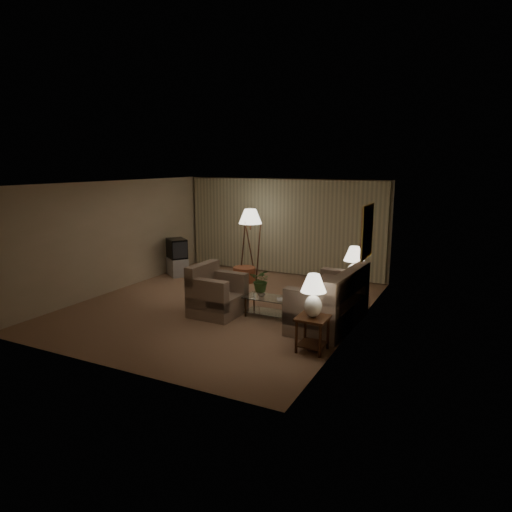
{
  "coord_description": "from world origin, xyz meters",
  "views": [
    {
      "loc": [
        5.03,
        -8.39,
        3.12
      ],
      "look_at": [
        0.55,
        0.6,
        1.06
      ],
      "focal_mm": 32.0,
      "sensor_mm": 36.0,
      "label": 1
    }
  ],
  "objects_px": {
    "crt_tv": "(177,248)",
    "floor_lamp": "(250,243)",
    "side_table_far": "(353,290)",
    "sofa": "(329,303)",
    "armchair": "(218,295)",
    "tv_cabinet": "(177,266)",
    "coffee_table": "(268,304)",
    "side_table_near": "(312,328)",
    "table_lamp_far": "(354,261)",
    "ottoman": "(244,274)",
    "table_lamp_near": "(313,292)",
    "vase": "(261,293)"
  },
  "relations": [
    {
      "from": "armchair",
      "to": "floor_lamp",
      "type": "height_order",
      "value": "floor_lamp"
    },
    {
      "from": "sofa",
      "to": "tv_cabinet",
      "type": "relative_size",
      "value": 2.52
    },
    {
      "from": "tv_cabinet",
      "to": "ottoman",
      "type": "relative_size",
      "value": 1.42
    },
    {
      "from": "table_lamp_near",
      "to": "ottoman",
      "type": "height_order",
      "value": "table_lamp_near"
    },
    {
      "from": "side_table_far",
      "to": "table_lamp_far",
      "type": "xyz_separation_m",
      "value": [
        0.0,
        0.0,
        0.65
      ]
    },
    {
      "from": "crt_tv",
      "to": "floor_lamp",
      "type": "xyz_separation_m",
      "value": [
        2.04,
        0.55,
        0.23
      ]
    },
    {
      "from": "coffee_table",
      "to": "vase",
      "type": "relative_size",
      "value": 5.96
    },
    {
      "from": "sofa",
      "to": "side_table_far",
      "type": "xyz_separation_m",
      "value": [
        0.15,
        1.25,
        -0.05
      ]
    },
    {
      "from": "crt_tv",
      "to": "ottoman",
      "type": "bearing_deg",
      "value": 42.99
    },
    {
      "from": "floor_lamp",
      "to": "vase",
      "type": "relative_size",
      "value": 11.68
    },
    {
      "from": "armchair",
      "to": "table_lamp_near",
      "type": "relative_size",
      "value": 1.43
    },
    {
      "from": "table_lamp_near",
      "to": "tv_cabinet",
      "type": "relative_size",
      "value": 0.87
    },
    {
      "from": "side_table_near",
      "to": "floor_lamp",
      "type": "xyz_separation_m",
      "value": [
        -3.16,
        3.89,
        0.59
      ]
    },
    {
      "from": "tv_cabinet",
      "to": "crt_tv",
      "type": "relative_size",
      "value": 1.09
    },
    {
      "from": "table_lamp_near",
      "to": "vase",
      "type": "relative_size",
      "value": 4.49
    },
    {
      "from": "tv_cabinet",
      "to": "ottoman",
      "type": "xyz_separation_m",
      "value": [
        2.03,
        0.2,
        -0.05
      ]
    },
    {
      "from": "armchair",
      "to": "floor_lamp",
      "type": "xyz_separation_m",
      "value": [
        -0.76,
        2.98,
        0.58
      ]
    },
    {
      "from": "tv_cabinet",
      "to": "armchair",
      "type": "bearing_deg",
      "value": -3.77
    },
    {
      "from": "side_table_far",
      "to": "sofa",
      "type": "bearing_deg",
      "value": -96.84
    },
    {
      "from": "coffee_table",
      "to": "crt_tv",
      "type": "xyz_separation_m",
      "value": [
        -3.79,
        2.09,
        0.5
      ]
    },
    {
      "from": "sofa",
      "to": "floor_lamp",
      "type": "distance_m",
      "value": 3.98
    },
    {
      "from": "coffee_table",
      "to": "side_table_near",
      "type": "bearing_deg",
      "value": -41.62
    },
    {
      "from": "side_table_far",
      "to": "coffee_table",
      "type": "height_order",
      "value": "side_table_far"
    },
    {
      "from": "armchair",
      "to": "tv_cabinet",
      "type": "xyz_separation_m",
      "value": [
        -2.8,
        2.44,
        -0.17
      ]
    },
    {
      "from": "coffee_table",
      "to": "crt_tv",
      "type": "bearing_deg",
      "value": 151.16
    },
    {
      "from": "side_table_far",
      "to": "crt_tv",
      "type": "height_order",
      "value": "crt_tv"
    },
    {
      "from": "sofa",
      "to": "armchair",
      "type": "bearing_deg",
      "value": -75.16
    },
    {
      "from": "sofa",
      "to": "crt_tv",
      "type": "relative_size",
      "value": 2.76
    },
    {
      "from": "table_lamp_near",
      "to": "coffee_table",
      "type": "distance_m",
      "value": 2.03
    },
    {
      "from": "floor_lamp",
      "to": "table_lamp_near",
      "type": "bearing_deg",
      "value": -50.86
    },
    {
      "from": "armchair",
      "to": "side_table_near",
      "type": "bearing_deg",
      "value": -108.7
    },
    {
      "from": "side_table_near",
      "to": "vase",
      "type": "bearing_deg",
      "value": 141.24
    },
    {
      "from": "side_table_near",
      "to": "coffee_table",
      "type": "bearing_deg",
      "value": 138.38
    },
    {
      "from": "tv_cabinet",
      "to": "ottoman",
      "type": "bearing_deg",
      "value": 42.99
    },
    {
      "from": "coffee_table",
      "to": "crt_tv",
      "type": "height_order",
      "value": "crt_tv"
    },
    {
      "from": "side_table_far",
      "to": "floor_lamp",
      "type": "height_order",
      "value": "floor_lamp"
    },
    {
      "from": "armchair",
      "to": "side_table_near",
      "type": "distance_m",
      "value": 2.56
    },
    {
      "from": "table_lamp_far",
      "to": "vase",
      "type": "bearing_deg",
      "value": -139.07
    },
    {
      "from": "armchair",
      "to": "vase",
      "type": "bearing_deg",
      "value": -65.64
    },
    {
      "from": "coffee_table",
      "to": "floor_lamp",
      "type": "relative_size",
      "value": 0.51
    },
    {
      "from": "crt_tv",
      "to": "ottoman",
      "type": "height_order",
      "value": "crt_tv"
    },
    {
      "from": "coffee_table",
      "to": "floor_lamp",
      "type": "distance_m",
      "value": 3.25
    },
    {
      "from": "side_table_near",
      "to": "floor_lamp",
      "type": "distance_m",
      "value": 5.04
    },
    {
      "from": "table_lamp_far",
      "to": "floor_lamp",
      "type": "distance_m",
      "value": 3.41
    },
    {
      "from": "side_table_far",
      "to": "floor_lamp",
      "type": "bearing_deg",
      "value": 157.88
    },
    {
      "from": "table_lamp_near",
      "to": "coffee_table",
      "type": "height_order",
      "value": "table_lamp_near"
    },
    {
      "from": "sofa",
      "to": "table_lamp_far",
      "type": "xyz_separation_m",
      "value": [
        0.15,
        1.25,
        0.61
      ]
    },
    {
      "from": "sofa",
      "to": "vase",
      "type": "xyz_separation_m",
      "value": [
        -1.41,
        -0.1,
        0.05
      ]
    },
    {
      "from": "table_lamp_far",
      "to": "coffee_table",
      "type": "height_order",
      "value": "table_lamp_far"
    },
    {
      "from": "table_lamp_near",
      "to": "crt_tv",
      "type": "distance_m",
      "value": 6.19
    }
  ]
}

